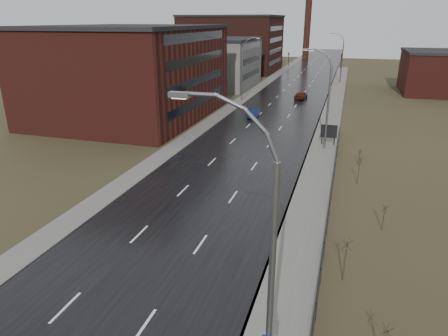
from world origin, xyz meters
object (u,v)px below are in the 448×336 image
Objects in this scene: billboard at (329,132)px; streetlight_main at (263,267)px; car_far at (301,95)px; car_near at (253,113)px.

streetlight_main is at bearing -91.01° from billboard.
streetlight_main is 65.25m from car_far.
car_far is at bearing 70.11° from car_near.
car_far is (-6.09, 64.74, -5.30)m from streetlight_main.
car_near is at bearing 103.38° from streetlight_main.
streetlight_main is 49.06m from car_near.
billboard is 0.59× the size of car_far.
streetlight_main is 2.98× the size of car_near.
streetlight_main is 4.63× the size of billboard.
streetlight_main reaches higher than car_near.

